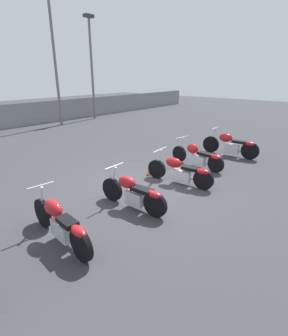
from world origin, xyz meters
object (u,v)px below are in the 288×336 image
object	(u,v)px
motorcycle_slot_2	(134,193)
motorcycle_slot_4	(198,156)
light_pole_left	(53,43)
light_pole_right	(91,59)
motorcycle_slot_5	(231,145)
traffic_cone_far	(151,167)
motorcycle_slot_1	(60,223)
motorcycle_slot_3	(181,171)

from	to	relation	value
motorcycle_slot_2	motorcycle_slot_4	xyz separation A→B (m)	(3.71, 0.35, -0.01)
motorcycle_slot_4	light_pole_left	bearing A→B (deg)	89.34
light_pole_right	motorcycle_slot_5	xyz separation A→B (m)	(-2.62, -11.52, -3.60)
traffic_cone_far	motorcycle_slot_1	bearing A→B (deg)	-165.78
light_pole_right	motorcycle_slot_5	bearing A→B (deg)	-102.83
motorcycle_slot_2	light_pole_right	bearing A→B (deg)	51.55
motorcycle_slot_2	motorcycle_slot_3	distance (m)	2.02
light_pole_right	traffic_cone_far	world-z (taller)	light_pole_right
motorcycle_slot_1	motorcycle_slot_4	size ratio (longest dim) A/B	1.00
light_pole_right	motorcycle_slot_1	world-z (taller)	light_pole_right
light_pole_left	traffic_cone_far	distance (m)	11.43
light_pole_left	motorcycle_slot_2	world-z (taller)	light_pole_left
motorcycle_slot_2	motorcycle_slot_5	world-z (taller)	motorcycle_slot_5
light_pole_left	traffic_cone_far	world-z (taller)	light_pole_left
motorcycle_slot_2	motorcycle_slot_5	bearing A→B (deg)	-2.31
light_pole_right	motorcycle_slot_2	bearing A→B (deg)	-125.92
light_pole_right	motorcycle_slot_4	distance (m)	12.65
light_pole_right	motorcycle_slot_4	world-z (taller)	light_pole_right
motorcycle_slot_1	motorcycle_slot_5	bearing A→B (deg)	4.90
traffic_cone_far	motorcycle_slot_5	bearing A→B (deg)	-17.67
motorcycle_slot_2	traffic_cone_far	world-z (taller)	motorcycle_slot_2
motorcycle_slot_5	light_pole_right	bearing A→B (deg)	75.31
motorcycle_slot_3	traffic_cone_far	bearing A→B (deg)	79.50
motorcycle_slot_1	motorcycle_slot_5	distance (m)	7.65
traffic_cone_far	motorcycle_slot_3	bearing A→B (deg)	-94.83
light_pole_right	motorcycle_slot_1	xyz separation A→B (m)	(-10.27, -11.39, -3.64)
light_pole_left	motorcycle_slot_1	world-z (taller)	light_pole_left
motorcycle_slot_2	traffic_cone_far	bearing A→B (deg)	26.33
light_pole_left	light_pole_right	xyz separation A→B (m)	(3.08, 0.38, -0.74)
light_pole_left	motorcycle_slot_2	bearing A→B (deg)	-115.30
motorcycle_slot_2	motorcycle_slot_3	xyz separation A→B (m)	(2.02, -0.02, -0.01)
motorcycle_slot_4	light_pole_right	bearing A→B (deg)	75.02
motorcycle_slot_1	light_pole_right	bearing A→B (deg)	53.81
light_pole_right	motorcycle_slot_3	world-z (taller)	light_pole_right
motorcycle_slot_1	motorcycle_slot_2	xyz separation A→B (m)	(1.91, -0.15, -0.01)
motorcycle_slot_1	motorcycle_slot_3	distance (m)	3.94
light_pole_left	light_pole_right	size ratio (longest dim) A/B	1.21
traffic_cone_far	motorcycle_slot_2	bearing A→B (deg)	-151.13
traffic_cone_far	light_pole_right	bearing A→B (deg)	58.99
light_pole_left	light_pole_right	bearing A→B (deg)	7.06
motorcycle_slot_4	motorcycle_slot_3	bearing A→B (deg)	-159.81
motorcycle_slot_2	motorcycle_slot_1	bearing A→B (deg)	173.01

